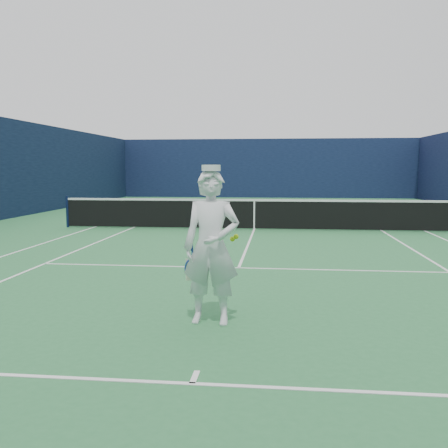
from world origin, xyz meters
name	(u,v)px	position (x,y,z in m)	size (l,w,h in m)	color
ground	(254,230)	(0.00, 0.00, 0.00)	(80.00, 80.00, 0.00)	#2B723D
court_markings	(254,229)	(0.00, 0.00, 0.00)	(11.03, 23.83, 0.01)	white
windscreen_fence	(255,169)	(0.00, 0.00, 2.00)	(20.12, 36.12, 4.00)	#0F1938
tennis_net	(254,213)	(0.00, 0.00, 0.55)	(12.88, 0.09, 1.07)	#141E4C
tennis_player	(211,247)	(-0.07, -10.00, 1.00)	(0.79, 0.53, 2.06)	white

